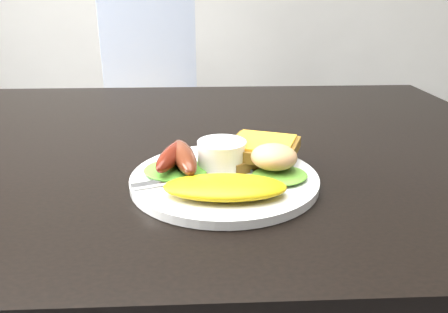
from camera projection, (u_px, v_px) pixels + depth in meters
name	position (u px, v px, depth m)	size (l,w,h in m)	color
dining_table	(157.00, 150.00, 0.71)	(1.20, 0.80, 0.04)	black
dining_chair	(148.00, 116.00, 1.95)	(0.44, 0.44, 0.05)	tan
person	(104.00, 117.00, 1.21)	(0.46, 0.31, 1.29)	#2E4D8C
plate	(224.00, 179.00, 0.54)	(0.23, 0.23, 0.01)	white
lettuce_left	(176.00, 170.00, 0.54)	(0.08, 0.07, 0.01)	#36891E
lettuce_right	(280.00, 175.00, 0.52)	(0.07, 0.06, 0.01)	#31941D
omelette	(225.00, 187.00, 0.48)	(0.14, 0.06, 0.02)	gold
sausage_a	(172.00, 156.00, 0.54)	(0.02, 0.10, 0.02)	#5F0D09
sausage_b	(184.00, 156.00, 0.54)	(0.03, 0.11, 0.03)	#5E2817
ramekin	(222.00, 155.00, 0.55)	(0.06, 0.06, 0.04)	white
toast_a	(245.00, 156.00, 0.58)	(0.08, 0.08, 0.01)	olive
toast_b	(263.00, 148.00, 0.57)	(0.09, 0.09, 0.01)	brown
potato_salad	(274.00, 157.00, 0.53)	(0.06, 0.05, 0.03)	beige
fork	(194.00, 178.00, 0.52)	(0.15, 0.01, 0.00)	#ADAFB7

